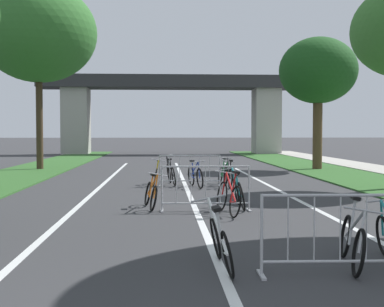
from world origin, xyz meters
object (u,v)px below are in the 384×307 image
tree_left_pine_far (38,33)px  bicycle_black_1 (228,176)px  bicycle_teal_0 (238,192)px  crowd_barrier_third (190,171)px  bicycle_silver_5 (352,241)px  bicycle_red_7 (229,197)px  crowd_barrier_nearest (340,235)px  crowd_barrier_second (206,189)px  tree_right_maple_mid (318,71)px  bicycle_white_6 (220,242)px  bicycle_blue_4 (195,176)px  bicycle_orange_3 (151,194)px  bicycle_green_2 (223,175)px  bicycle_black_11 (171,174)px  bicycle_yellow_9 (156,175)px

tree_left_pine_far → bicycle_black_1: (8.00, -8.20, -6.10)m
tree_left_pine_far → bicycle_teal_0: bearing=-59.5°
crowd_barrier_third → bicycle_silver_5: size_ratio=1.23×
bicycle_black_1 → bicycle_red_7: 5.77m
crowd_barrier_nearest → crowd_barrier_second: bearing=102.9°
tree_right_maple_mid → bicycle_white_6: (-6.62, -17.84, -4.33)m
tree_left_pine_far → bicycle_blue_4: bearing=-49.9°
crowd_barrier_nearest → bicycle_orange_3: bearing=113.0°
bicycle_black_1 → bicycle_silver_5: (0.40, -10.30, -0.02)m
crowd_barrier_second → crowd_barrier_third: (-0.08, 5.53, 0.00)m
bicycle_green_2 → bicycle_silver_5: 11.06m
tree_right_maple_mid → bicycle_green_2: 9.65m
bicycle_black_11 → bicycle_orange_3: bearing=-102.8°
bicycle_red_7 → crowd_barrier_second: bearing=119.6°
crowd_barrier_nearest → bicycle_blue_4: 10.75m
crowd_barrier_second → bicycle_silver_5: size_ratio=1.22×
bicycle_orange_3 → bicycle_yellow_9: size_ratio=0.93×
crowd_barrier_nearest → crowd_barrier_third: 11.15m
bicycle_teal_0 → bicycle_white_6: 5.61m
crowd_barrier_second → bicycle_teal_0: 0.92m
tree_right_maple_mid → crowd_barrier_third: 10.54m
crowd_barrier_nearest → bicycle_black_1: size_ratio=1.23×
bicycle_orange_3 → bicycle_silver_5: bearing=107.7°
bicycle_orange_3 → bicycle_blue_4: (1.35, 4.70, 0.03)m
bicycle_white_6 → crowd_barrier_second: bearing=85.0°
tree_right_maple_mid → bicycle_green_2: size_ratio=3.97×
tree_right_maple_mid → bicycle_blue_4: (-6.32, -7.57, -4.32)m
tree_right_maple_mid → bicycle_white_6: tree_right_maple_mid is taller
crowd_barrier_third → bicycle_white_6: 10.66m
tree_left_pine_far → bicycle_black_11: 11.31m
bicycle_orange_3 → bicycle_red_7: 2.01m
tree_right_maple_mid → tree_left_pine_far: bearing=177.2°
bicycle_silver_5 → bicycle_white_6: size_ratio=1.04×
bicycle_teal_0 → bicycle_black_1: (0.35, 4.78, -0.01)m
bicycle_black_1 → bicycle_blue_4: bearing=179.3°
bicycle_white_6 → bicycle_silver_5: bearing=-2.6°
crowd_barrier_second → bicycle_black_11: bearing=96.6°
crowd_barrier_nearest → bicycle_green_2: size_ratio=1.31×
crowd_barrier_nearest → bicycle_white_6: 1.56m
bicycle_white_6 → crowd_barrier_third: bearing=86.7°
bicycle_orange_3 → bicycle_red_7: size_ratio=0.93×
crowd_barrier_third → bicycle_green_2: (1.19, 0.39, -0.16)m
crowd_barrier_second → bicycle_blue_4: crowd_barrier_second is taller
bicycle_white_6 → tree_right_maple_mid: bearing=67.1°
crowd_barrier_third → bicycle_black_11: crowd_barrier_third is taller
tree_right_maple_mid → crowd_barrier_third: tree_right_maple_mid is taller
bicycle_orange_3 → bicycle_black_11: 5.64m
bicycle_white_6 → tree_left_pine_far: bearing=107.1°
tree_left_pine_far → bicycle_black_11: tree_left_pine_far is taller
bicycle_silver_5 → bicycle_yellow_9: (-2.80, 11.06, 0.00)m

